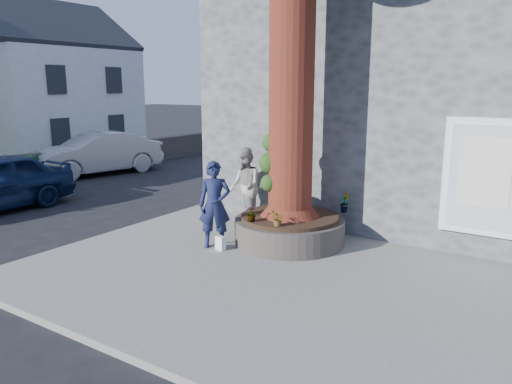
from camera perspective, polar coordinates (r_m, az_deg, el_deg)
The scene contains 15 objects.
ground at distance 9.53m, azimuth -6.47°, elevation -8.73°, with size 120.00×120.00×0.00m, color black.
pavement at distance 9.49m, azimuth 4.53°, elevation -8.39°, with size 9.00×8.00×0.12m, color slate.
yellow_line at distance 12.24m, azimuth -14.53°, elevation -4.29°, with size 0.10×30.00×0.01m, color yellow.
stone_shop at distance 14.38m, azimuth 20.62°, elevation 10.49°, with size 10.30×8.30×6.30m.
planter at distance 10.53m, azimuth 3.85°, elevation -4.27°, with size 2.30×2.30×0.60m.
cottage_far at distance 26.73m, azimuth -23.61°, elevation 12.02°, with size 7.30×7.40×8.75m.
man at distance 10.12m, azimuth -4.74°, elevation -1.47°, with size 0.65×0.43×1.78m, color #141A39.
woman at distance 11.68m, azimuth -1.32°, elevation 0.57°, with size 0.90×0.70×1.84m, color #A5A39E.
shopping_bag at distance 10.13m, azimuth -4.08°, elevation -5.84°, with size 0.20×0.12×0.28m, color white.
car_silver at distance 20.13m, azimuth -17.73°, elevation 4.21°, with size 1.71×4.90×1.62m, color #ABACB3.
a_board_sign at distance 18.90m, azimuth -24.44°, elevation 2.27°, with size 0.55×0.36×1.00m, color #103D21.
plant_a at distance 10.78m, azimuth 10.06°, elevation -1.34°, with size 0.19×0.13×0.37m, color gray.
plant_b at distance 10.78m, azimuth 10.06°, elevation -1.23°, with size 0.23×0.22×0.41m, color gray.
plant_c at distance 9.91m, azimuth -0.54°, elevation -2.51°, with size 0.18×0.18×0.31m, color gray.
plant_d at distance 9.60m, azimuth 2.49°, elevation -3.07°, with size 0.27×0.24×0.30m, color gray.
Camera 1 is at (5.74, -6.81, 3.38)m, focal length 35.00 mm.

